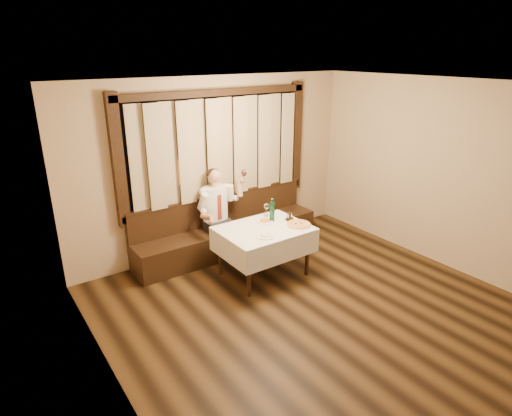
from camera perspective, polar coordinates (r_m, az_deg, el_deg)
room at (r=5.34m, az=5.73°, el=2.18°), size 5.01×6.01×2.81m
banquette at (r=7.10m, az=-3.83°, el=-3.33°), size 3.20×0.61×0.94m
dining_table at (r=6.18m, az=1.07°, el=-3.56°), size 1.27×0.97×0.76m
pizza at (r=6.24m, az=5.69°, el=-2.19°), size 0.37×0.37×0.04m
pasta_red at (r=6.33m, az=1.18°, el=-1.59°), size 0.25×0.25×0.08m
pasta_cream at (r=5.85m, az=1.27°, el=-3.50°), size 0.25×0.25×0.09m
green_bottle at (r=6.33m, az=2.15°, el=-0.48°), size 0.08×0.08×0.35m
table_wine_glass at (r=6.51m, az=1.39°, el=0.16°), size 0.08×0.08×0.21m
cruet_caddy at (r=6.42m, az=4.48°, el=-1.27°), size 0.11×0.06×0.12m
seated_man at (r=6.73m, az=-5.07°, el=0.09°), size 0.80×0.60×1.44m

